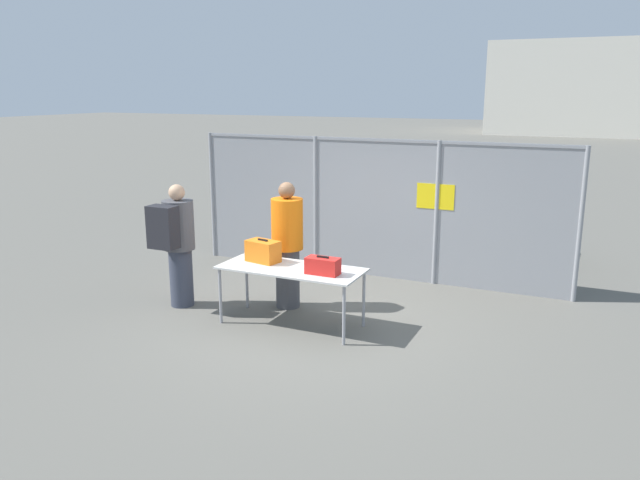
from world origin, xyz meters
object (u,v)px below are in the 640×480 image
object	(u,v)px
suitcase_orange	(263,251)
security_worker_near	(287,244)
traveler_hooded	(176,241)
suitcase_red	(323,266)
inspection_table	(291,272)
utility_trailer	(457,233)

from	to	relation	value
suitcase_orange	security_worker_near	distance (m)	0.53
traveler_hooded	suitcase_red	bearing A→B (deg)	-21.37
security_worker_near	inspection_table	bearing A→B (deg)	111.45
suitcase_orange	security_worker_near	xyz separation A→B (m)	(0.10, 0.52, -0.00)
inspection_table	security_worker_near	distance (m)	0.76
inspection_table	traveler_hooded	distance (m)	1.83
traveler_hooded	utility_trailer	xyz separation A→B (m)	(2.95, 4.81, -0.60)
inspection_table	suitcase_red	bearing A→B (deg)	-10.45
security_worker_near	suitcase_red	bearing A→B (deg)	130.90
utility_trailer	suitcase_orange	bearing A→B (deg)	-109.11
inspection_table	suitcase_red	size ratio (longest dim) A/B	4.46
inspection_table	suitcase_red	world-z (taller)	suitcase_red
suitcase_red	utility_trailer	xyz separation A→B (m)	(0.64, 4.87, -0.52)
suitcase_red	security_worker_near	bearing A→B (deg)	140.82
inspection_table	suitcase_orange	xyz separation A→B (m)	(-0.48, 0.10, 0.20)
inspection_table	security_worker_near	xyz separation A→B (m)	(-0.38, 0.62, 0.20)
inspection_table	traveler_hooded	bearing A→B (deg)	-179.09
inspection_table	traveler_hooded	size ratio (longest dim) A/B	1.07
suitcase_red	inspection_table	bearing A→B (deg)	169.55
utility_trailer	traveler_hooded	bearing A→B (deg)	-121.57
suitcase_orange	suitcase_red	bearing A→B (deg)	-11.25
security_worker_near	utility_trailer	distance (m)	4.46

